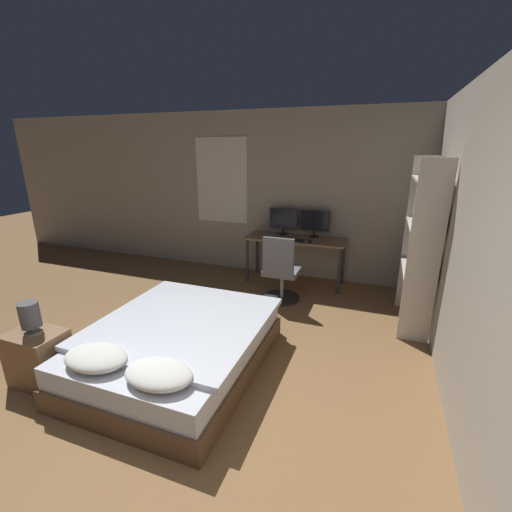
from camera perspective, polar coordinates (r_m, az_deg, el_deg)
ground_plane at (r=2.93m, az=-21.19°, el=-30.05°), size 20.00×20.00×0.00m
wall_back at (r=5.75m, az=5.04°, el=9.94°), size 12.00×0.08×2.70m
wall_side_right at (r=3.06m, az=32.62°, el=0.34°), size 0.06×12.00×2.70m
bed at (r=3.58m, az=-12.90°, el=-14.45°), size 1.57×1.94×0.55m
nightstand at (r=3.85m, az=-32.42°, el=-14.14°), size 0.50×0.36×0.52m
bedside_lamp at (r=3.67m, az=-33.53°, el=-8.29°), size 0.17×0.17×0.30m
desk at (r=5.48m, az=6.59°, el=2.05°), size 1.57×0.57×0.75m
monitor_left at (r=5.64m, az=4.63°, el=6.09°), size 0.47×0.16×0.43m
monitor_right at (r=5.53m, az=9.76°, el=5.65°), size 0.47×0.16×0.43m
keyboard at (r=5.29m, az=6.15°, el=2.62°), size 0.35×0.13×0.02m
computer_mouse at (r=5.23m, az=8.98°, el=2.44°), size 0.07×0.05×0.04m
office_chair at (r=4.86m, az=4.19°, el=-3.16°), size 0.52×0.52×0.97m
bookshelf at (r=4.36m, az=26.02°, el=2.56°), size 0.33×0.95×2.02m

